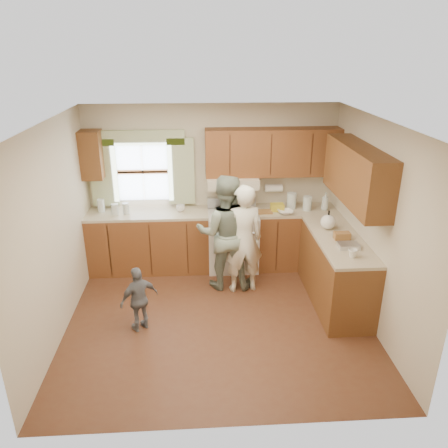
{
  "coord_description": "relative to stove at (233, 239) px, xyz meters",
  "views": [
    {
      "loc": [
        -0.22,
        -4.76,
        3.26
      ],
      "look_at": [
        0.1,
        0.4,
        1.15
      ],
      "focal_mm": 35.0,
      "sensor_mm": 36.0,
      "label": 1
    }
  ],
  "objects": [
    {
      "name": "child",
      "position": [
        -1.26,
        -1.59,
        -0.04
      ],
      "size": [
        0.53,
        0.45,
        0.85
      ],
      "primitive_type": "imported",
      "rotation": [
        0.0,
        0.0,
        3.73
      ],
      "color": "slate",
      "rests_on": "ground"
    },
    {
      "name": "stove",
      "position": [
        0.0,
        0.0,
        0.0
      ],
      "size": [
        0.76,
        0.67,
        1.07
      ],
      "color": "silver",
      "rests_on": "ground"
    },
    {
      "name": "room",
      "position": [
        -0.3,
        -1.44,
        0.78
      ],
      "size": [
        3.8,
        3.8,
        3.8
      ],
      "color": "#502A19",
      "rests_on": "ground"
    },
    {
      "name": "kitchen_fixtures",
      "position": [
        0.31,
        -0.36,
        0.37
      ],
      "size": [
        3.8,
        2.25,
        2.15
      ],
      "color": "#4C2810",
      "rests_on": "ground"
    },
    {
      "name": "woman_left",
      "position": [
        0.08,
        -0.72,
        0.32
      ],
      "size": [
        0.63,
        0.46,
        1.57
      ],
      "primitive_type": "imported",
      "rotation": [
        0.0,
        0.0,
        3.3
      ],
      "color": "silver",
      "rests_on": "ground"
    },
    {
      "name": "woman_right",
      "position": [
        -0.16,
        -0.59,
        0.37
      ],
      "size": [
        0.85,
        0.69,
        1.67
      ],
      "primitive_type": "imported",
      "rotation": [
        0.0,
        0.0,
        3.07
      ],
      "color": "#264436",
      "rests_on": "ground"
    }
  ]
}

